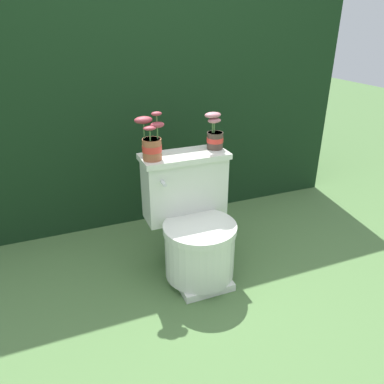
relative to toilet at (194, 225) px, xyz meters
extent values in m
plane|color=#4C703D|center=(-0.05, -0.07, -0.30)|extent=(12.00, 12.00, 0.00)
cube|color=black|center=(-0.05, 1.10, 0.49)|extent=(2.92, 0.82, 1.58)
cube|color=silver|center=(0.00, -0.09, -0.28)|extent=(0.28, 0.34, 0.04)
cylinder|color=silver|center=(0.00, -0.09, -0.13)|extent=(0.38, 0.38, 0.27)
cylinder|color=silver|center=(0.00, -0.09, 0.03)|extent=(0.39, 0.39, 0.04)
cube|color=silver|center=(0.00, 0.13, 0.16)|extent=(0.45, 0.18, 0.35)
cube|color=silver|center=(0.00, 0.13, 0.35)|extent=(0.48, 0.21, 0.03)
cylinder|color=silver|center=(-0.16, 0.02, 0.27)|extent=(0.02, 0.05, 0.02)
cylinder|color=#9E5638|center=(-0.18, 0.11, 0.42)|extent=(0.10, 0.10, 0.11)
cylinder|color=red|center=(-0.18, 0.11, 0.43)|extent=(0.10, 0.10, 0.03)
cylinder|color=#332319|center=(-0.18, 0.11, 0.47)|extent=(0.09, 0.09, 0.01)
cylinder|color=#4C753D|center=(-0.22, 0.13, 0.52)|extent=(0.01, 0.01, 0.08)
ellipsoid|color=#93333D|center=(-0.22, 0.13, 0.57)|extent=(0.09, 0.06, 0.04)
cylinder|color=#4C753D|center=(-0.15, 0.11, 0.54)|extent=(0.01, 0.01, 0.12)
ellipsoid|color=#93333D|center=(-0.15, 0.11, 0.60)|extent=(0.05, 0.04, 0.02)
cylinder|color=#4C753D|center=(-0.20, 0.08, 0.51)|extent=(0.01, 0.01, 0.06)
ellipsoid|color=#93333D|center=(-0.20, 0.08, 0.54)|extent=(0.07, 0.05, 0.02)
cylinder|color=#4C753D|center=(-0.16, 0.10, 0.51)|extent=(0.01, 0.01, 0.06)
ellipsoid|color=#93333D|center=(-0.16, 0.10, 0.55)|extent=(0.07, 0.05, 0.03)
cylinder|color=#47382D|center=(0.19, 0.15, 0.41)|extent=(0.09, 0.09, 0.09)
cylinder|color=red|center=(0.19, 0.15, 0.42)|extent=(0.09, 0.09, 0.03)
cylinder|color=#332319|center=(0.19, 0.15, 0.45)|extent=(0.08, 0.08, 0.01)
cylinder|color=#4C753D|center=(0.18, 0.15, 0.49)|extent=(0.01, 0.01, 0.06)
ellipsoid|color=#B26B75|center=(0.18, 0.15, 0.53)|extent=(0.08, 0.05, 0.03)
cylinder|color=#4C753D|center=(0.17, 0.15, 0.50)|extent=(0.01, 0.01, 0.09)
ellipsoid|color=#B26B75|center=(0.17, 0.15, 0.56)|extent=(0.09, 0.06, 0.03)
camera|label=1|loc=(-0.67, -1.65, 1.04)|focal=35.00mm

